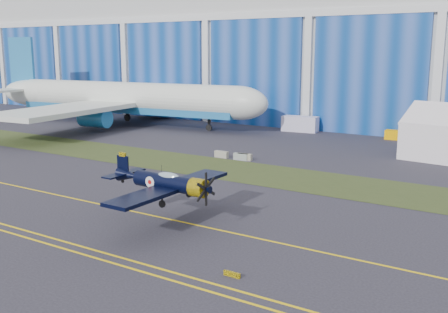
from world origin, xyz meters
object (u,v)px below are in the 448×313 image
Objects in this scene: warbird at (165,182)px; jetliner at (124,64)px; shipping_container at (300,124)px; tug at (394,135)px.

jetliner reaches higher than warbird.
shipping_container is (-11.93, 52.82, -2.24)m from warbird.
warbird is 5.10× the size of tug.
jetliner is at bearing 136.58° from warbird.
tug is at bearing -5.13° from shipping_container.
jetliner is 11.55× the size of shipping_container.
jetliner reaches higher than tug.
warbird is 53.38m from tug.
jetliner is 27.87× the size of tug.
shipping_container is 2.41× the size of tug.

